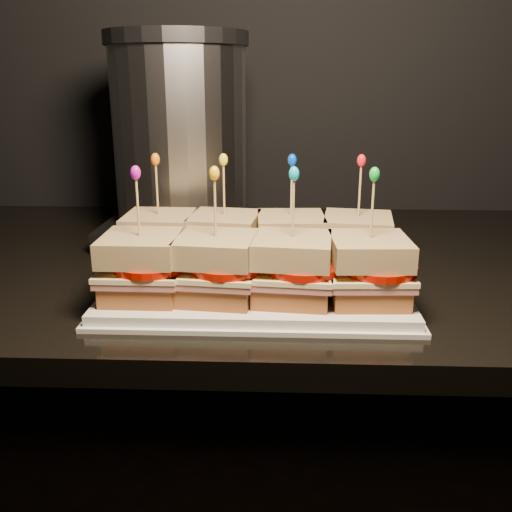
{
  "coord_description": "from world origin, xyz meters",
  "views": [
    {
      "loc": [
        -0.71,
        0.78,
        1.17
      ],
      "look_at": [
        -0.74,
        1.48,
        0.95
      ],
      "focal_mm": 40.0,
      "sensor_mm": 36.0,
      "label": 1
    }
  ],
  "objects": [
    {
      "name": "cabinet",
      "position": [
        -0.4,
        1.65,
        0.43
      ],
      "size": [
        2.49,
        0.67,
        0.86
      ],
      "primitive_type": "cube",
      "color": "black",
      "rests_on": "ground"
    },
    {
      "name": "granite_slab",
      "position": [
        -0.4,
        1.65,
        0.88
      ],
      "size": [
        2.53,
        0.71,
        0.03
      ],
      "primitive_type": "cube",
      "color": "black",
      "rests_on": "cabinet"
    },
    {
      "name": "platter",
      "position": [
        -0.74,
        1.48,
        0.9
      ],
      "size": [
        0.38,
        0.24,
        0.02
      ],
      "primitive_type": "cube",
      "color": "white",
      "rests_on": "granite_slab"
    },
    {
      "name": "platter_rim",
      "position": [
        -0.74,
        1.48,
        0.9
      ],
      "size": [
        0.4,
        0.25,
        0.01
      ],
      "primitive_type": "cube",
      "color": "white",
      "rests_on": "granite_slab"
    },
    {
      "name": "sandwich_0_bread_bot",
      "position": [
        -0.87,
        1.54,
        0.92
      ],
      "size": [
        0.09,
        0.09,
        0.02
      ],
      "primitive_type": "cube",
      "rotation": [
        0.0,
        0.0,
        -0.03
      ],
      "color": "brown",
      "rests_on": "platter"
    },
    {
      "name": "sandwich_0_ham",
      "position": [
        -0.87,
        1.54,
        0.94
      ],
      "size": [
        0.1,
        0.1,
        0.01
      ],
      "primitive_type": "cube",
      "rotation": [
        0.0,
        0.0,
        -0.03
      ],
      "color": "#B86457",
      "rests_on": "sandwich_0_bread_bot"
    },
    {
      "name": "sandwich_0_cheese",
      "position": [
        -0.87,
        1.54,
        0.95
      ],
      "size": [
        0.1,
        0.1,
        0.01
      ],
      "primitive_type": "cube",
      "rotation": [
        0.0,
        0.0,
        -0.03
      ],
      "color": "#FFE89C",
      "rests_on": "sandwich_0_ham"
    },
    {
      "name": "sandwich_0_tomato",
      "position": [
        -0.86,
        1.53,
        0.95
      ],
      "size": [
        0.09,
        0.09,
        0.01
      ],
      "primitive_type": "cylinder",
      "color": "#BA1203",
      "rests_on": "sandwich_0_cheese"
    },
    {
      "name": "sandwich_0_bread_top",
      "position": [
        -0.87,
        1.54,
        0.97
      ],
      "size": [
        0.09,
        0.09,
        0.03
      ],
      "primitive_type": "cube",
      "rotation": [
        0.0,
        0.0,
        -0.03
      ],
      "color": "#5F3311",
      "rests_on": "sandwich_0_tomato"
    },
    {
      "name": "sandwich_0_pick",
      "position": [
        -0.87,
        1.54,
        1.02
      ],
      "size": [
        0.0,
        0.0,
        0.09
      ],
      "primitive_type": "cylinder",
      "color": "tan",
      "rests_on": "sandwich_0_bread_top"
    },
    {
      "name": "sandwich_0_frill",
      "position": [
        -0.87,
        1.54,
        1.06
      ],
      "size": [
        0.01,
        0.01,
        0.02
      ],
      "primitive_type": "ellipsoid",
      "color": "orange",
      "rests_on": "sandwich_0_pick"
    },
    {
      "name": "sandwich_1_bread_bot",
      "position": [
        -0.78,
        1.54,
        0.92
      ],
      "size": [
        0.1,
        0.1,
        0.02
      ],
      "primitive_type": "cube",
      "rotation": [
        0.0,
        0.0,
        -0.12
      ],
      "color": "brown",
      "rests_on": "platter"
    },
    {
      "name": "sandwich_1_ham",
      "position": [
        -0.78,
        1.54,
        0.94
      ],
      "size": [
        0.11,
        0.1,
        0.01
      ],
      "primitive_type": "cube",
      "rotation": [
        0.0,
        0.0,
        -0.12
      ],
      "color": "#B86457",
      "rests_on": "sandwich_1_bread_bot"
    },
    {
      "name": "sandwich_1_cheese",
      "position": [
        -0.78,
        1.54,
        0.95
      ],
      "size": [
        0.11,
        0.11,
        0.01
      ],
      "primitive_type": "cube",
      "rotation": [
        0.0,
        0.0,
        -0.12
      ],
      "color": "#FFE89C",
      "rests_on": "sandwich_1_ham"
    },
    {
      "name": "sandwich_1_tomato",
      "position": [
        -0.77,
        1.53,
        0.95
      ],
      "size": [
        0.09,
        0.09,
        0.01
      ],
      "primitive_type": "cylinder",
      "color": "#BA1203",
      "rests_on": "sandwich_1_cheese"
    },
    {
      "name": "sandwich_1_bread_top",
      "position": [
        -0.78,
        1.54,
        0.97
      ],
      "size": [
        0.1,
        0.1,
        0.03
      ],
      "primitive_type": "cube",
      "rotation": [
        0.0,
        0.0,
        -0.12
      ],
      "color": "#5F3311",
      "rests_on": "sandwich_1_tomato"
    },
    {
      "name": "sandwich_1_pick",
      "position": [
        -0.78,
        1.54,
        1.02
      ],
      "size": [
        0.0,
        0.0,
        0.09
      ],
      "primitive_type": "cylinder",
      "color": "tan",
      "rests_on": "sandwich_1_bread_top"
    },
    {
      "name": "sandwich_1_frill",
      "position": [
        -0.78,
        1.54,
        1.06
      ],
      "size": [
        0.01,
        0.01,
        0.02
      ],
      "primitive_type": "ellipsoid",
      "color": "yellow",
      "rests_on": "sandwich_1_pick"
    },
    {
      "name": "sandwich_2_bread_bot",
      "position": [
        -0.69,
        1.54,
        0.92
      ],
      "size": [
        0.09,
        0.09,
        0.02
      ],
      "primitive_type": "cube",
      "rotation": [
        0.0,
        0.0,
        0.05
      ],
      "color": "brown",
      "rests_on": "platter"
    },
    {
      "name": "sandwich_2_ham",
      "position": [
        -0.69,
        1.54,
        0.94
      ],
      "size": [
        0.1,
        0.1,
        0.01
      ],
      "primitive_type": "cube",
      "rotation": [
        0.0,
        0.0,
        0.05
      ],
      "color": "#B86457",
      "rests_on": "sandwich_2_bread_bot"
    },
    {
      "name": "sandwich_2_cheese",
      "position": [
        -0.69,
        1.54,
        0.95
      ],
      "size": [
        0.1,
        0.1,
        0.01
      ],
      "primitive_type": "cube",
      "rotation": [
        0.0,
        0.0,
        0.05
      ],
      "color": "#FFE89C",
      "rests_on": "sandwich_2_ham"
    },
    {
      "name": "sandwich_2_tomato",
      "position": [
        -0.68,
        1.53,
        0.95
      ],
      "size": [
        0.09,
        0.09,
        0.01
      ],
      "primitive_type": "cylinder",
      "color": "#BA1203",
      "rests_on": "sandwich_2_cheese"
    },
    {
      "name": "sandwich_2_bread_top",
      "position": [
        -0.69,
        1.54,
        0.97
      ],
      "size": [
        0.09,
        0.09,
        0.03
      ],
      "primitive_type": "cube",
      "rotation": [
        0.0,
        0.0,
        0.05
      ],
      "color": "#5F3311",
      "rests_on": "sandwich_2_tomato"
    },
    {
      "name": "sandwich_2_pick",
      "position": [
        -0.69,
        1.54,
        1.02
      ],
      "size": [
        0.0,
        0.0,
        0.09
      ],
      "primitive_type": "cylinder",
      "color": "tan",
      "rests_on": "sandwich_2_bread_top"
    },
    {
      "name": "sandwich_2_frill",
      "position": [
        -0.69,
        1.54,
        1.06
      ],
      "size": [
        0.01,
        0.01,
        0.02
      ],
      "primitive_type": "ellipsoid",
      "color": "#043CD3",
      "rests_on": "sandwich_2_pick"
    },
    {
      "name": "sandwich_3_bread_bot",
      "position": [
        -0.6,
        1.54,
        0.92
      ],
      "size": [
        0.1,
        0.1,
        0.02
      ],
      "primitive_type": "cube",
      "rotation": [
        0.0,
        0.0,
        -0.13
      ],
      "color": "brown",
      "rests_on": "platter"
    },
    {
      "name": "sandwich_3_ham",
      "position": [
        -0.6,
        1.54,
        0.94
      ],
      "size": [
        0.11,
        0.11,
        0.01
      ],
      "primitive_type": "cube",
      "rotation": [
        0.0,
        0.0,
        -0.13
      ],
      "color": "#B86457",
      "rests_on": "sandwich_3_bread_bot"
    },
    {
      "name": "sandwich_3_cheese",
      "position": [
        -0.6,
        1.54,
        0.95
      ],
      "size": [
        0.11,
        0.11,
        0.01
      ],
      "primitive_type": "cube",
      "rotation": [
        0.0,
        0.0,
        -0.13
      ],
      "color": "#FFE89C",
      "rests_on": "sandwich_3_ham"
    },
    {
      "name": "sandwich_3_tomato",
      "position": [
        -0.59,
        1.53,
        0.95
      ],
      "size": [
        0.09,
        0.09,
        0.01
      ],
      "primitive_type": "cylinder",
      "color": "#BA1203",
      "rests_on": "sandwich_3_cheese"
    },
    {
      "name": "sandwich_3_bread_top",
      "position": [
        -0.6,
        1.54,
        0.97
      ],
      "size": [
        0.1,
        0.1,
        0.03
      ],
      "primitive_type": "cube",
      "rotation": [
        0.0,
        0.0,
        -0.13
      ],
      "color": "#5F3311",
      "rests_on": "sandwich_3_tomato"
    },
    {
      "name": "sandwich_3_pick",
      "position": [
        -0.6,
        1.54,
        1.02
      ],
      "size": [
        0.0,
        0.0,
        0.09
      ],
      "primitive_type": "cylinder",
      "color": "tan",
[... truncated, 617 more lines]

